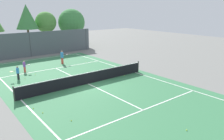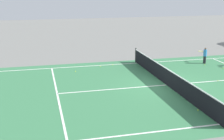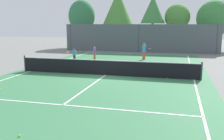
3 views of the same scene
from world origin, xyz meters
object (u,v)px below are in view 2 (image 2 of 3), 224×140
Objects in this scene: tennis_ball_4 at (113,65)px; tennis_ball_12 at (183,83)px; player_1 at (205,55)px; ball_crate at (172,78)px; tennis_ball_2 at (205,65)px; tennis_ball_7 at (101,66)px; tennis_ball_3 at (218,81)px; tennis_ball_5 at (223,68)px; tennis_ball_10 at (198,110)px; tennis_ball_1 at (75,71)px; tennis_ball_8 at (179,78)px.

tennis_ball_4 is 1.00× the size of tennis_ball_12.
player_1 reaches higher than ball_crate.
tennis_ball_2 and tennis_ball_7 have the same top height.
ball_crate is at bearing -104.98° from tennis_ball_3.
tennis_ball_3 is 3.27m from tennis_ball_5.
ball_crate is 4.72m from tennis_ball_10.
ball_crate is 6.50× the size of tennis_ball_2.
tennis_ball_4 is at bearing -149.49° from tennis_ball_12.
tennis_ball_1 and tennis_ball_10 have the same top height.
tennis_ball_5 is at bearing 141.78° from tennis_ball_3.
tennis_ball_1 is at bearing -99.14° from tennis_ball_5.
ball_crate is at bearing -50.36° from player_1.
ball_crate is 6.50× the size of tennis_ball_3.
tennis_ball_3 is 8.13m from tennis_ball_7.
tennis_ball_8 and tennis_ball_12 have the same top height.
tennis_ball_10 is at bearing -16.15° from tennis_ball_8.
tennis_ball_10 is at bearing 17.15° from tennis_ball_7.
tennis_ball_3 is (4.30, -1.54, -0.60)m from player_1.
player_1 is 7.92m from tennis_ball_7.
player_1 is 0.83m from tennis_ball_2.
tennis_ball_3 is 1.00× the size of tennis_ball_7.
tennis_ball_1 is 1.00× the size of tennis_ball_10.
player_1 reaches higher than tennis_ball_12.
tennis_ball_2 is 1.00× the size of tennis_ball_8.
tennis_ball_2 is 1.00× the size of tennis_ball_7.
tennis_ball_5 is (1.21, 0.74, 0.00)m from tennis_ball_2.
tennis_ball_1 is at bearing -117.65° from tennis_ball_8.
tennis_ball_1 is at bearing -124.34° from tennis_ball_12.
tennis_ball_8 is (3.30, -3.65, -0.60)m from player_1.
tennis_ball_5 and tennis_ball_12 have the same top height.
tennis_ball_3 is 7.57m from tennis_ball_4.
tennis_ball_3 is 1.00× the size of tennis_ball_10.
tennis_ball_10 is at bearing -17.28° from tennis_ball_12.
tennis_ball_7 is (-1.33, -7.61, 0.00)m from tennis_ball_2.
tennis_ball_4 is (-1.57, -6.63, 0.00)m from tennis_ball_2.
tennis_ball_10 is (4.92, -1.42, 0.00)m from tennis_ball_8.
tennis_ball_1 is 1.00× the size of tennis_ball_2.
tennis_ball_4 is at bearing -98.69° from player_1.
tennis_ball_2 is 4.39m from tennis_ball_8.
player_1 is at bearing 81.31° from tennis_ball_4.
tennis_ball_8 is 1.00× the size of tennis_ball_10.
tennis_ball_7 is at bearing -140.88° from tennis_ball_12.
tennis_ball_5 is at bearing 15.69° from player_1.
tennis_ball_5 is 1.00× the size of tennis_ball_12.
player_1 is at bearing -164.31° from tennis_ball_5.
ball_crate is at bearing -67.78° from tennis_ball_8.
tennis_ball_3 and tennis_ball_4 have the same top height.
tennis_ball_12 is at bearing -42.48° from player_1.
tennis_ball_10 is at bearing -40.60° from tennis_ball_5.
player_1 reaches higher than tennis_ball_4.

